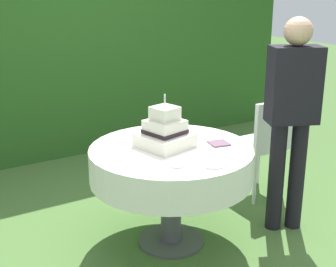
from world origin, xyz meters
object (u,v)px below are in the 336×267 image
Objects in this scene: serving_plate_left at (177,165)px; garden_chair at (265,139)px; wedding_cake at (165,132)px; serving_plate_right at (202,137)px; napkin_stack at (219,143)px; standing_person at (292,112)px; serving_plate_far at (214,165)px; serving_plate_near at (156,131)px; cake_table at (171,165)px.

serving_plate_left is 0.12× the size of garden_chair.
wedding_cake is 0.35m from serving_plate_right.
napkin_stack is (0.48, 0.19, 0.00)m from serving_plate_left.
standing_person is at bearing -31.65° from serving_plate_right.
serving_plate_left is at bearing -109.87° from wedding_cake.
serving_plate_near is at bearing 86.13° from serving_plate_far.
standing_person reaches higher than serving_plate_right.
serving_plate_far is 0.23m from serving_plate_left.
serving_plate_far is at bearing -82.13° from wedding_cake.
serving_plate_far is at bearing -93.87° from serving_plate_near.
napkin_stack is (0.01, -0.18, 0.00)m from serving_plate_right.
wedding_cake is at bearing -176.81° from serving_plate_right.
serving_plate_right is (0.32, 0.07, 0.13)m from cake_table.
wedding_cake is 0.36m from serving_plate_near.
serving_plate_far is 0.42m from napkin_stack.
standing_person is (1.01, 0.03, 0.19)m from serving_plate_left.
serving_plate_near is 0.72m from serving_plate_left.
standing_person is at bearing 11.09° from serving_plate_far.
serving_plate_near is 1.02× the size of serving_plate_left.
wedding_cake is at bearing 155.08° from napkin_stack.
napkin_stack is at bearing 21.88° from serving_plate_left.
cake_table is 11.05× the size of serving_plate_left.
cake_table is 9.46× the size of serving_plate_right.
wedding_cake is 0.39m from serving_plate_left.
serving_plate_far is 1.07× the size of serving_plate_right.
serving_plate_far and serving_plate_left have the same top height.
serving_plate_right is at bearing 12.64° from cake_table.
serving_plate_far and napkin_stack have the same top height.
serving_plate_left is at bearing -115.96° from cake_table.
wedding_cake is (-0.02, 0.05, 0.23)m from cake_table.
wedding_cake is 0.44× the size of garden_chair.
serving_plate_far is 0.99× the size of napkin_stack.
napkin_stack is at bearing -155.95° from garden_chair.
serving_plate_far is (-0.05, -0.80, 0.00)m from serving_plate_near.
garden_chair is 0.67m from standing_person.
standing_person is (0.81, 0.16, 0.19)m from serving_plate_far.
serving_plate_near and serving_plate_far have the same top height.
serving_plate_left is at bearing -178.03° from standing_person.
serving_plate_left is 1.03m from standing_person.
wedding_cake reaches higher than napkin_stack.
napkin_stack is 0.86m from garden_chair.
wedding_cake is 3.03× the size of serving_plate_far.
garden_chair is at bearing 11.94° from cake_table.
cake_table is 0.37m from napkin_stack.
cake_table is at bearing 96.33° from serving_plate_far.
serving_plate_left is (-0.15, -0.30, 0.13)m from cake_table.
serving_plate_near is 1.02m from garden_chair.
cake_table is 8.83× the size of serving_plate_far.
serving_plate_right is 0.82m from garden_chair.
serving_plate_far is at bearing -83.67° from cake_table.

